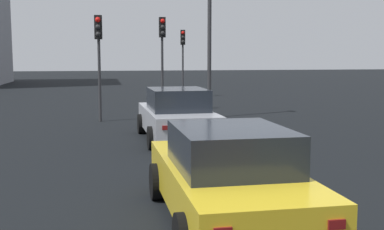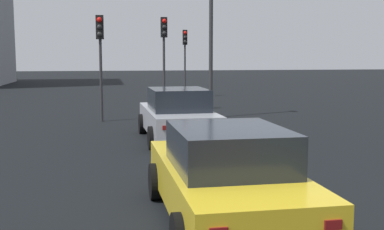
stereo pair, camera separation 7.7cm
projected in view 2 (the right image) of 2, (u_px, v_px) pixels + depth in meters
car_silver_lead at (177, 115)px, 14.60m from camera, size 4.65×2.11×1.57m
car_yellow_second at (226, 176)px, 7.29m from camera, size 4.49×2.02×1.49m
traffic_light_near_left at (185, 49)px, 29.72m from camera, size 0.32×0.30×4.11m
traffic_light_near_right at (100, 46)px, 18.49m from camera, size 0.32×0.30×4.06m
traffic_light_far_left at (164, 44)px, 22.00m from camera, size 0.32×0.29×4.26m
street_lamp_kerbside at (211, 22)px, 19.55m from camera, size 0.56×0.36×6.51m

